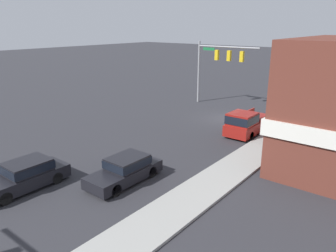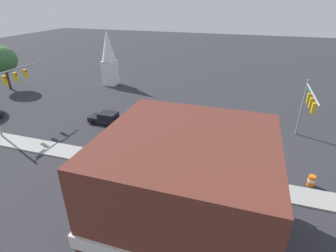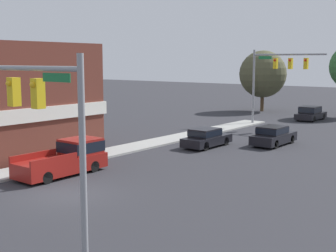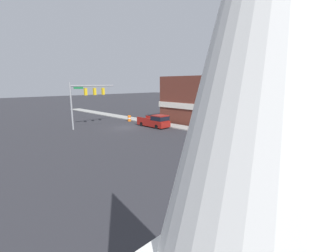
# 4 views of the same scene
# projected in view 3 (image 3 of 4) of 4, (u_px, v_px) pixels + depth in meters

# --- Properties ---
(ground_plane) EXTENTS (200.00, 200.00, 0.00)m
(ground_plane) POSITION_uv_depth(u_px,v_px,m) (67.00, 195.00, 22.64)
(ground_plane) COLOR #2D2D33
(sidewalk_curb) EXTENTS (2.40, 60.00, 0.14)m
(sidewalk_curb) POSITION_uv_depth(u_px,v_px,m) (1.00, 176.00, 26.12)
(sidewalk_curb) COLOR #9E9E99
(sidewalk_curb) RESTS_ON ground
(near_signal_assembly) EXTENTS (7.01, 0.49, 6.68)m
(near_signal_assembly) POSITION_uv_depth(u_px,v_px,m) (35.00, 105.00, 16.33)
(near_signal_assembly) COLOR gray
(near_signal_assembly) RESTS_ON ground
(far_signal_assembly) EXTENTS (7.48, 0.49, 7.53)m
(far_signal_assembly) POSITION_uv_depth(u_px,v_px,m) (276.00, 70.00, 45.73)
(far_signal_assembly) COLOR gray
(far_signal_assembly) RESTS_ON ground
(car_lead) EXTENTS (1.78, 4.49, 1.42)m
(car_lead) POSITION_uv_depth(u_px,v_px,m) (206.00, 137.00, 35.06)
(car_lead) COLOR black
(car_lead) RESTS_ON ground
(car_distant) EXTENTS (1.93, 4.53, 1.52)m
(car_distant) POSITION_uv_depth(u_px,v_px,m) (310.00, 113.00, 50.88)
(car_distant) COLOR black
(car_distant) RESTS_ON ground
(car_oncoming) EXTENTS (1.85, 4.59, 1.48)m
(car_oncoming) POSITION_uv_depth(u_px,v_px,m) (273.00, 135.00, 35.85)
(car_oncoming) COLOR black
(car_oncoming) RESTS_ON ground
(pickup_truck_parked) EXTENTS (1.95, 5.41, 1.91)m
(pickup_truck_parked) POSITION_uv_depth(u_px,v_px,m) (69.00, 158.00, 26.78)
(pickup_truck_parked) COLOR black
(pickup_truck_parked) RESTS_ON ground
(corner_brick_building) EXTENTS (10.02, 10.28, 7.65)m
(corner_brick_building) POSITION_uv_depth(u_px,v_px,m) (5.00, 99.00, 33.25)
(corner_brick_building) COLOR brown
(corner_brick_building) RESTS_ON ground
(backdrop_tree_left_far) EXTENTS (5.98, 5.98, 7.74)m
(backdrop_tree_left_far) POSITION_uv_depth(u_px,v_px,m) (263.00, 74.00, 59.46)
(backdrop_tree_left_far) COLOR #4C3823
(backdrop_tree_left_far) RESTS_ON ground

